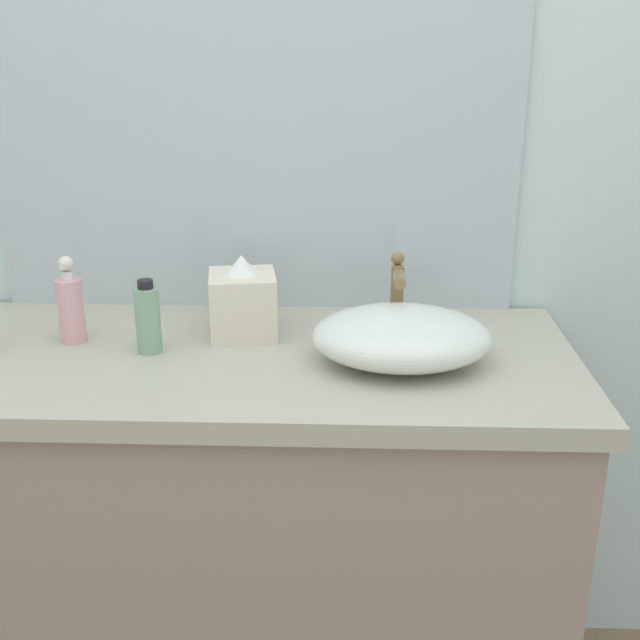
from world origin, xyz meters
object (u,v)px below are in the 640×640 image
object	(u,v)px
sink_basin	(401,337)
perfume_bottle	(148,319)
tissue_box	(243,301)
lotion_bottle	(71,306)

from	to	relation	value
sink_basin	perfume_bottle	xyz separation A→B (m)	(-0.50, 0.04, 0.02)
tissue_box	sink_basin	bearing A→B (deg)	-23.12
sink_basin	lotion_bottle	distance (m)	0.67
sink_basin	lotion_bottle	bearing A→B (deg)	172.55
lotion_bottle	tissue_box	distance (m)	0.35
sink_basin	tissue_box	size ratio (longest dim) A/B	1.98
sink_basin	tissue_box	world-z (taller)	tissue_box
lotion_bottle	perfume_bottle	distance (m)	0.18
perfume_bottle	tissue_box	size ratio (longest dim) A/B	0.86
lotion_bottle	tissue_box	bearing A→B (deg)	8.21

